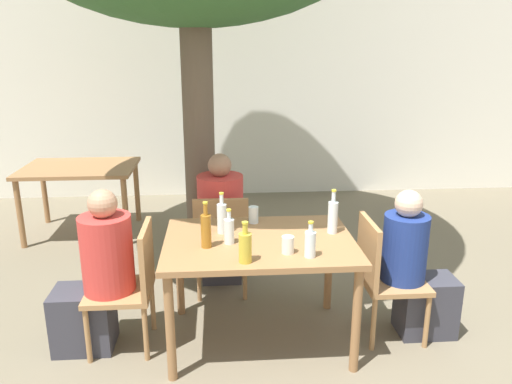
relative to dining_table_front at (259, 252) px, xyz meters
name	(u,v)px	position (x,y,z in m)	size (l,w,h in m)	color
ground_plane	(259,339)	(0.00, 0.00, -0.69)	(30.00, 30.00, 0.00)	#706651
cafe_building_wall	(237,94)	(0.00, 3.73, 0.71)	(10.00, 0.08, 2.80)	white
dining_table_front	(259,252)	(0.00, 0.00, 0.00)	(1.30, 0.94, 0.78)	#996B42
dining_table_back	(80,175)	(-1.79, 2.26, -0.01)	(1.20, 0.89, 0.78)	#996B42
patio_chair_0	(132,281)	(-0.88, 0.00, -0.19)	(0.44, 0.44, 0.89)	#A87A4C
patio_chair_1	(382,272)	(0.88, 0.00, -0.19)	(0.44, 0.44, 0.89)	#A87A4C
patio_chair_2	(221,240)	(-0.26, 0.70, -0.19)	(0.44, 0.44, 0.89)	#A87A4C
person_seated_0	(97,280)	(-1.11, 0.00, -0.17)	(0.57, 0.35, 1.15)	#383842
person_seated_1	(415,273)	(1.12, 0.00, -0.20)	(0.56, 0.31, 1.10)	#383842
person_seated_2	(221,225)	(-0.26, 0.93, -0.14)	(0.39, 0.59, 1.20)	#383842
oil_cruet_0	(245,247)	(-0.12, -0.36, 0.19)	(0.08, 0.08, 0.26)	gold
water_bottle_1	(229,230)	(-0.21, -0.05, 0.18)	(0.07, 0.07, 0.24)	silver
water_bottle_2	(222,217)	(-0.25, 0.15, 0.20)	(0.07, 0.07, 0.30)	silver
water_bottle_3	(333,216)	(0.52, 0.09, 0.21)	(0.07, 0.07, 0.32)	silver
amber_bottle_4	(206,230)	(-0.36, -0.10, 0.21)	(0.07, 0.07, 0.31)	#9E661E
water_bottle_5	(310,243)	(0.29, -0.31, 0.18)	(0.07, 0.07, 0.23)	silver
drinking_glass_0	(253,215)	(-0.02, 0.34, 0.15)	(0.07, 0.07, 0.12)	silver
drinking_glass_1	(288,245)	(0.16, -0.24, 0.15)	(0.08, 0.08, 0.11)	silver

